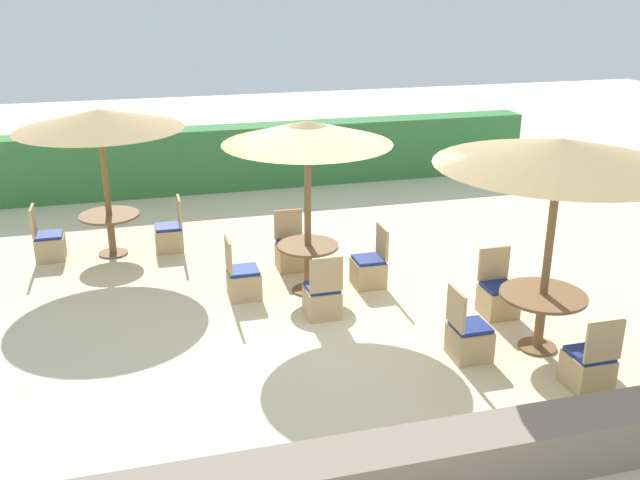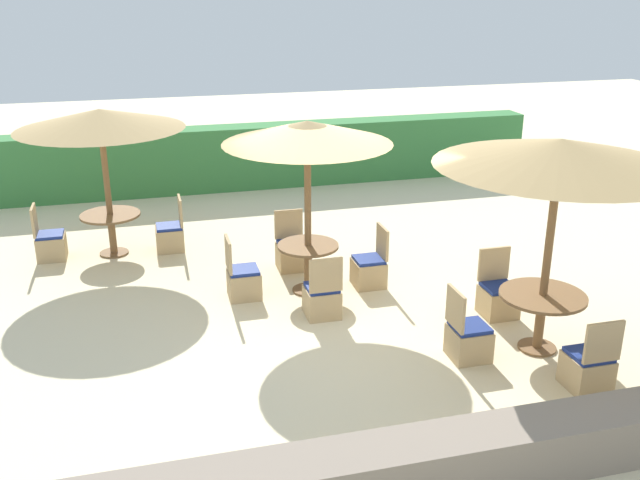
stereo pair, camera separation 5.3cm
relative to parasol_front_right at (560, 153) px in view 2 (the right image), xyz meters
The scene contains 18 objects.
ground_plane 3.76m from the parasol_front_right, 145.10° to the left, with size 40.00×40.00×0.00m, color beige.
hedge_row 8.80m from the parasol_front_right, 105.34° to the left, with size 13.00×0.70×1.38m, color #387A3D.
stone_border 3.84m from the parasol_front_right, 137.27° to the right, with size 10.00×0.56×0.54m, color gray.
parasol_front_right is the anchor object (origin of this frame).
round_table_front_right 1.94m from the parasol_front_right, ahead, with size 1.07×1.07×0.75m.
patio_chair_front_right_south 2.47m from the parasol_front_right, 87.34° to the right, with size 0.46×0.46×0.93m.
patio_chair_front_right_north 2.48m from the parasol_front_right, 91.83° to the left, with size 0.46×0.46×0.93m.
patio_chair_front_right_west 2.47m from the parasol_front_right, behind, with size 0.46×0.46×0.93m.
parasol_back_left 7.09m from the parasol_front_right, 137.50° to the left, with size 2.69×2.69×2.47m.
round_table_back_left 7.36m from the parasol_front_right, 137.50° to the left, with size 0.99×0.99×0.71m.
patio_chair_back_left_west 8.20m from the parasol_front_right, 142.27° to the left, with size 0.46×0.46×0.93m.
patio_chair_back_left_east 6.76m from the parasol_front_right, 132.02° to the left, with size 0.46×0.46×0.93m.
parasol_center 3.43m from the parasol_front_right, 134.12° to the left, with size 2.40×2.40×2.57m.
round_table_center 3.96m from the parasol_front_right, 134.12° to the left, with size 0.90×0.90×0.74m.
patio_chair_center_east 3.62m from the parasol_front_right, 120.63° to the left, with size 0.46×0.46×0.93m.
patio_chair_center_north 4.75m from the parasol_front_right, 125.61° to the left, with size 0.46×0.46×0.93m.
patio_chair_center_south 3.67m from the parasol_front_right, 146.48° to the left, with size 0.46×0.46×0.93m.
patio_chair_center_west 4.76m from the parasol_front_right, 143.47° to the left, with size 0.46×0.46×0.93m.
Camera 2 is at (-2.43, -8.63, 4.44)m, focal length 40.00 mm.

